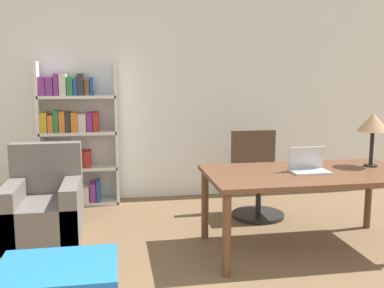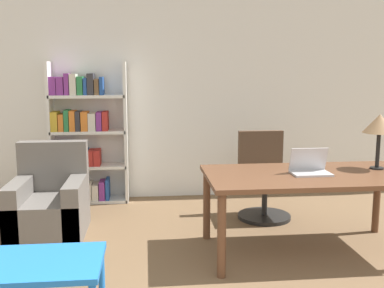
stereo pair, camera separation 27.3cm
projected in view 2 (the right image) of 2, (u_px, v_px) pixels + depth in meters
wall_back at (191, 93)px, 5.76m from camera, size 8.00×0.06×2.70m
desk at (310, 182)px, 3.97m from camera, size 1.85×0.97×0.73m
laptop at (310, 168)px, 3.94m from camera, size 0.34×0.22×0.23m
table_lamp at (380, 125)px, 4.09m from camera, size 0.30×0.30×0.51m
office_chair at (263, 180)px, 5.02m from camera, size 0.59×0.59×0.95m
side_table_blue at (44, 271)px, 2.70m from camera, size 0.70×0.56×0.49m
armchair at (50, 206)px, 4.48m from camera, size 0.70×0.80×0.90m
bookshelf at (83, 139)px, 5.52m from camera, size 0.94×0.28×1.74m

